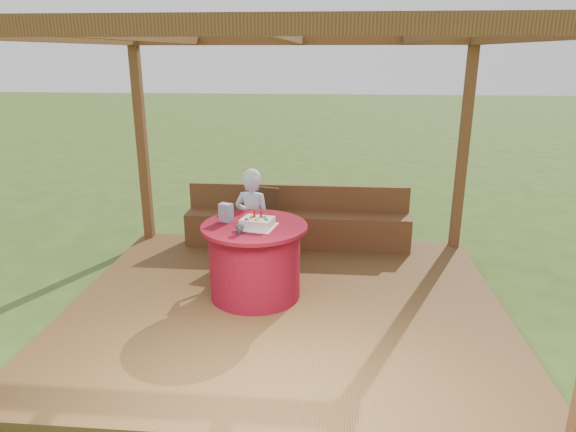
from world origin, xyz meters
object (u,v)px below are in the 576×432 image
at_px(bench, 297,226).
at_px(chair, 261,218).
at_px(table, 255,260).
at_px(gift_bag, 226,213).
at_px(elderly_woman, 253,218).
at_px(drinking_glass, 239,230).
at_px(birthday_cake, 257,222).

relative_size(bench, chair, 3.46).
bearing_deg(table, gift_bag, 164.10).
xyz_separation_m(table, elderly_woman, (-0.14, 0.77, 0.21)).
bearing_deg(chair, drinking_glass, -89.96).
bearing_deg(birthday_cake, bench, 79.52).
xyz_separation_m(gift_bag, drinking_glass, (0.21, -0.38, -0.05)).
xyz_separation_m(chair, gift_bag, (-0.21, -1.13, 0.43)).
relative_size(bench, elderly_woman, 2.44).
xyz_separation_m(table, birthday_cake, (0.04, -0.07, 0.45)).
xyz_separation_m(birthday_cake, gift_bag, (-0.36, 0.16, 0.05)).
relative_size(bench, birthday_cake, 7.12).
bearing_deg(elderly_woman, table, -79.80).
bearing_deg(gift_bag, elderly_woman, 98.28).
relative_size(table, birthday_cake, 2.64).
relative_size(chair, gift_bag, 4.44).
relative_size(table, chair, 1.28).
distance_m(chair, drinking_glass, 1.56).
distance_m(bench, gift_bag, 1.74).
relative_size(gift_bag, drinking_glass, 2.09).
bearing_deg(birthday_cake, elderly_woman, 102.21).
height_order(birthday_cake, gift_bag, gift_bag).
distance_m(chair, gift_bag, 1.23).
bearing_deg(chair, gift_bag, -100.46).
xyz_separation_m(elderly_woman, gift_bag, (-0.17, -0.68, 0.28)).
height_order(bench, birthday_cake, birthday_cake).
bearing_deg(table, drinking_glass, -109.26).
xyz_separation_m(chair, elderly_woman, (-0.04, -0.45, 0.15)).
xyz_separation_m(table, drinking_glass, (-0.10, -0.29, 0.44)).
xyz_separation_m(bench, gift_bag, (-0.66, -1.47, 0.64)).
relative_size(chair, elderly_woman, 0.71).
relative_size(chair, drinking_glass, 9.29).
bearing_deg(drinking_glass, gift_bag, 118.80).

